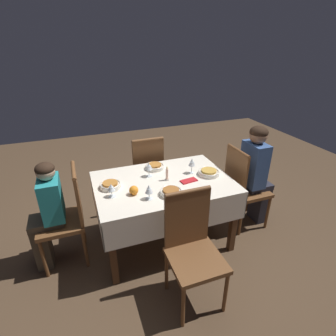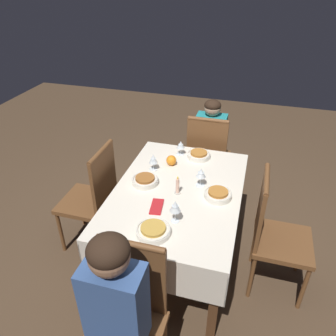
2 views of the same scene
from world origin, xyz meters
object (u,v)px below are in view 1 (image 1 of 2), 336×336
(chair_west, at_px, (68,213))
(chair_south, at_px, (192,245))
(wine_glass_west, at_px, (111,188))
(chair_north, at_px, (146,169))
(dining_table, at_px, (163,189))
(orange_fruit, at_px, (134,190))
(person_adult_denim, at_px, (256,171))
(bowl_south, at_px, (171,192))
(bowl_west, at_px, (110,185))
(bowl_north, at_px, (155,166))
(candle_centerpiece, at_px, (167,175))
(chair_east, at_px, (243,185))
(napkin_red_folded, at_px, (189,181))
(bowl_east, at_px, (209,172))
(wine_glass_east, at_px, (192,163))
(person_child_teal, at_px, (47,212))
(wine_glass_north, at_px, (149,167))
(wine_glass_south, at_px, (149,189))

(chair_west, height_order, chair_south, same)
(wine_glass_west, bearing_deg, chair_north, 56.60)
(dining_table, relative_size, orange_fruit, 15.99)
(person_adult_denim, height_order, bowl_south, person_adult_denim)
(chair_south, bearing_deg, person_adult_denim, 31.73)
(chair_north, bearing_deg, bowl_west, 51.23)
(chair_north, distance_m, bowl_north, 0.49)
(bowl_west, height_order, orange_fruit, orange_fruit)
(dining_table, height_order, candle_centerpiece, candle_centerpiece)
(bowl_south, bearing_deg, chair_east, 13.02)
(chair_east, bearing_deg, bowl_south, 103.02)
(bowl_west, distance_m, wine_glass_west, 0.18)
(napkin_red_folded, bearing_deg, chair_east, 3.82)
(bowl_east, bearing_deg, wine_glass_west, -175.57)
(chair_east, bearing_deg, candle_centerpiece, 86.68)
(wine_glass_east, distance_m, bowl_north, 0.42)
(chair_east, bearing_deg, orange_fruit, 94.45)
(person_child_teal, bearing_deg, bowl_east, 86.27)
(chair_south, height_order, bowl_north, chair_south)
(chair_south, height_order, bowl_east, chair_south)
(chair_east, relative_size, chair_north, 1.00)
(chair_east, xyz_separation_m, chair_north, (-0.92, 0.78, 0.00))
(wine_glass_north, bearing_deg, person_child_teal, -175.54)
(orange_fruit, bearing_deg, chair_south, -61.03)
(person_adult_denim, height_order, bowl_east, person_adult_denim)
(wine_glass_west, relative_size, napkin_red_folded, 0.73)
(wine_glass_west, relative_size, wine_glass_south, 0.92)
(wine_glass_north, bearing_deg, candle_centerpiece, -44.38)
(wine_glass_east, relative_size, bowl_west, 0.83)
(bowl_south, distance_m, candle_centerpiece, 0.28)
(chair_east, bearing_deg, bowl_north, 69.68)
(wine_glass_south, bearing_deg, candle_centerpiece, 45.55)
(dining_table, xyz_separation_m, wine_glass_north, (-0.10, 0.15, 0.21))
(chair_west, bearing_deg, wine_glass_north, 95.37)
(bowl_north, xyz_separation_m, candle_centerpiece, (0.04, -0.29, 0.03))
(dining_table, xyz_separation_m, chair_north, (0.02, 0.73, -0.11))
(wine_glass_east, height_order, napkin_red_folded, wine_glass_east)
(chair_east, bearing_deg, chair_north, 49.77)
(candle_centerpiece, bearing_deg, wine_glass_north, 135.62)
(chair_west, distance_m, chair_south, 1.23)
(bowl_south, height_order, candle_centerpiece, candle_centerpiece)
(person_adult_denim, xyz_separation_m, orange_fruit, (-1.44, -0.10, 0.10))
(wine_glass_east, distance_m, candle_centerpiece, 0.31)
(bowl_south, xyz_separation_m, napkin_red_folded, (0.26, 0.18, -0.02))
(chair_north, distance_m, person_adult_denim, 1.34)
(chair_south, relative_size, person_child_teal, 0.91)
(person_child_teal, bearing_deg, chair_north, 120.10)
(chair_west, height_order, napkin_red_folded, chair_west)
(chair_west, bearing_deg, bowl_east, 85.83)
(dining_table, xyz_separation_m, person_adult_denim, (1.10, -0.04, 0.04))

